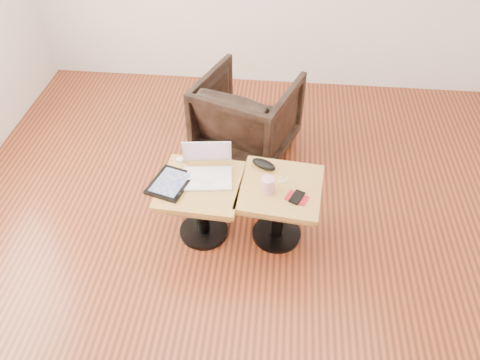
# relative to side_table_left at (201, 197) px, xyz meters

# --- Properties ---
(room_shell) EXTENTS (4.52, 4.52, 2.71)m
(room_shell) POSITION_rel_side_table_left_xyz_m (0.47, -0.28, 1.02)
(room_shell) COLOR #401F11
(room_shell) RESTS_ON ground
(side_table_left) EXTENTS (0.51, 0.51, 0.44)m
(side_table_left) POSITION_rel_side_table_left_xyz_m (0.00, 0.00, 0.00)
(side_table_left) COLOR black
(side_table_left) RESTS_ON ground
(side_table_right) EXTENTS (0.53, 0.53, 0.44)m
(side_table_right) POSITION_rel_side_table_left_xyz_m (0.48, 0.02, 0.00)
(side_table_right) COLOR black
(side_table_right) RESTS_ON ground
(laptop) EXTENTS (0.33, 0.30, 0.21)m
(laptop) POSITION_rel_side_table_left_xyz_m (0.03, 0.08, 0.15)
(laptop) COLOR white
(laptop) RESTS_ON side_table_left
(tablet) EXTENTS (0.28, 0.32, 0.02)m
(tablet) POSITION_rel_side_table_left_xyz_m (-0.18, -0.03, 0.12)
(tablet) COLOR black
(tablet) RESTS_ON side_table_left
(charging_adapter) EXTENTS (0.05, 0.05, 0.02)m
(charging_adapter) POSITION_rel_side_table_left_xyz_m (-0.16, 0.19, 0.12)
(charging_adapter) COLOR white
(charging_adapter) RESTS_ON side_table_left
(glasses_case) EXTENTS (0.18, 0.14, 0.05)m
(glasses_case) POSITION_rel_side_table_left_xyz_m (0.37, 0.18, 0.14)
(glasses_case) COLOR black
(glasses_case) RESTS_ON side_table_right
(striped_cup) EXTENTS (0.09, 0.09, 0.10)m
(striped_cup) POSITION_rel_side_table_left_xyz_m (0.40, -0.03, 0.16)
(striped_cup) COLOR #CC4C6F
(striped_cup) RESTS_ON side_table_right
(earbuds_tangle) EXTENTS (0.07, 0.06, 0.01)m
(earbuds_tangle) POSITION_rel_side_table_left_xyz_m (0.50, 0.07, 0.12)
(earbuds_tangle) COLOR white
(earbuds_tangle) RESTS_ON side_table_right
(phone_on_sleeve) EXTENTS (0.15, 0.13, 0.02)m
(phone_on_sleeve) POSITION_rel_side_table_left_xyz_m (0.58, -0.07, 0.12)
(phone_on_sleeve) COLOR maroon
(phone_on_sleeve) RESTS_ON side_table_right
(armchair) EXTENTS (0.87, 0.88, 0.62)m
(armchair) POSITION_rel_side_table_left_xyz_m (0.20, 0.91, -0.02)
(armchair) COLOR black
(armchair) RESTS_ON ground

